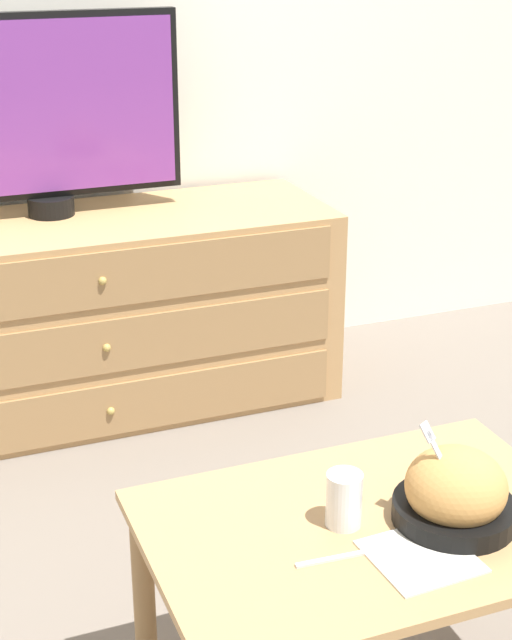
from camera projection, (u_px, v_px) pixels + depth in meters
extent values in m
plane|color=#70665B|center=(52.00, 373.00, 3.40)|extent=(12.00, 12.00, 0.00)
cube|color=tan|center=(87.00, 316.00, 3.06)|extent=(1.54, 0.51, 0.62)
cube|color=#A1794C|center=(110.00, 410.00, 2.92)|extent=(1.42, 0.01, 0.16)
sphere|color=tan|center=(111.00, 411.00, 2.91)|extent=(0.02, 0.02, 0.02)
cube|color=#A1794C|center=(106.00, 347.00, 2.84)|extent=(1.42, 0.01, 0.16)
sphere|color=tan|center=(107.00, 348.00, 2.83)|extent=(0.02, 0.02, 0.02)
cube|color=#A1794C|center=(102.00, 280.00, 2.76)|extent=(1.42, 0.01, 0.16)
sphere|color=tan|center=(103.00, 281.00, 2.76)|extent=(0.02, 0.02, 0.02)
cylinder|color=black|center=(51.00, 206.00, 2.99)|extent=(0.14, 0.14, 0.06)
cube|color=black|center=(43.00, 107.00, 2.89)|extent=(0.82, 0.04, 0.54)
cube|color=#7A3893|center=(44.00, 108.00, 2.87)|extent=(0.78, 0.01, 0.50)
cube|color=tan|center=(369.00, 527.00, 1.77)|extent=(0.80, 0.55, 0.02)
cylinder|color=#9C7549|center=(144.00, 597.00, 1.94)|extent=(0.04, 0.04, 0.43)
cylinder|color=#9C7549|center=(461.00, 521.00, 2.18)|extent=(0.04, 0.04, 0.43)
cylinder|color=black|center=(454.00, 511.00, 1.77)|extent=(0.22, 0.22, 0.04)
ellipsoid|color=tan|center=(456.00, 487.00, 1.75)|extent=(0.18, 0.18, 0.14)
cube|color=silver|center=(450.00, 477.00, 1.72)|extent=(0.06, 0.09, 0.15)
cube|color=silver|center=(427.00, 432.00, 1.72)|extent=(0.03, 0.03, 0.03)
cylinder|color=#9E6638|center=(344.00, 509.00, 1.75)|extent=(0.06, 0.06, 0.06)
cylinder|color=white|center=(344.00, 499.00, 1.75)|extent=(0.07, 0.07, 0.10)
cube|color=silver|center=(421.00, 556.00, 1.67)|extent=(0.18, 0.18, 0.00)
cube|color=silver|center=(350.00, 555.00, 1.67)|extent=(0.20, 0.02, 0.01)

